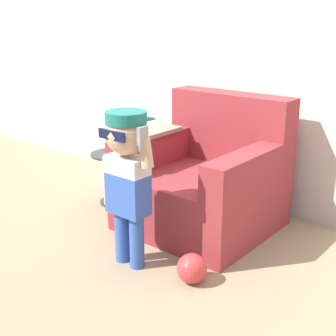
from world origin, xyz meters
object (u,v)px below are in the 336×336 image
object	(u,v)px
person_child	(127,165)
toy_ball	(192,268)
armchair	(206,181)
side_table	(112,173)

from	to	relation	value
person_child	toy_ball	distance (m)	0.71
armchair	side_table	world-z (taller)	armchair
armchair	person_child	size ratio (longest dim) A/B	1.03
person_child	toy_ball	bearing A→B (deg)	9.87
side_table	toy_ball	xyz separation A→B (m)	(1.22, -0.55, -0.17)
armchair	toy_ball	distance (m)	0.85
armchair	side_table	bearing A→B (deg)	-169.14
side_table	toy_ball	world-z (taller)	side_table
armchair	person_child	xyz separation A→B (m)	(-0.02, -0.78, 0.31)
toy_ball	side_table	bearing A→B (deg)	155.89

